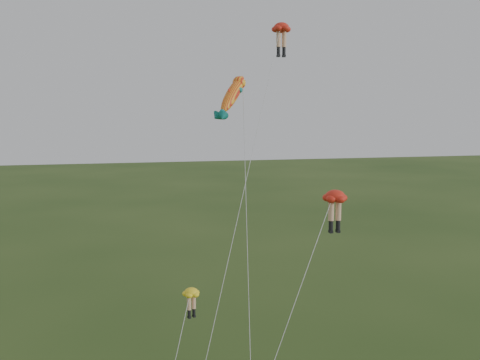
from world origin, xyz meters
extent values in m
ellipsoid|color=red|center=(7.31, 11.50, 22.58)|extent=(1.58, 1.58, 0.71)
cylinder|color=#E3AC86|center=(7.09, 11.47, 21.74)|extent=(0.32, 0.32, 1.09)
cylinder|color=black|center=(7.09, 11.47, 20.92)|extent=(0.25, 0.25, 0.54)
cube|color=black|center=(7.09, 11.47, 20.57)|extent=(0.21, 0.34, 0.16)
cylinder|color=#E3AC86|center=(7.52, 11.52, 21.74)|extent=(0.32, 0.32, 1.09)
cylinder|color=black|center=(7.52, 11.52, 20.92)|extent=(0.25, 0.25, 0.54)
cube|color=black|center=(7.52, 11.52, 20.57)|extent=(0.21, 0.34, 0.16)
cylinder|color=silver|center=(2.81, 4.56, 11.57)|extent=(9.04, 13.92, 22.72)
ellipsoid|color=red|center=(7.82, 2.40, 11.73)|extent=(1.50, 1.50, 0.74)
cylinder|color=#E3AC86|center=(7.59, 2.40, 10.85)|extent=(0.33, 0.33, 1.13)
cylinder|color=black|center=(7.59, 2.40, 10.00)|extent=(0.26, 0.26, 0.57)
cube|color=black|center=(7.59, 2.40, 9.63)|extent=(0.19, 0.33, 0.16)
cylinder|color=#E3AC86|center=(8.05, 2.40, 10.85)|extent=(0.33, 0.33, 1.13)
cylinder|color=black|center=(8.05, 2.40, 10.00)|extent=(0.26, 0.26, 0.57)
cube|color=black|center=(8.05, 2.40, 9.63)|extent=(0.19, 0.33, 0.16)
cylinder|color=silver|center=(4.28, -0.51, 6.15)|extent=(7.12, 5.85, 11.88)
ellipsoid|color=yellow|center=(-0.96, 0.06, 7.42)|extent=(1.22, 1.22, 0.46)
cylinder|color=#E3AC86|center=(-1.09, 0.00, 6.88)|extent=(0.21, 0.21, 0.71)
cylinder|color=black|center=(-1.09, 0.00, 6.34)|extent=(0.16, 0.16, 0.35)
cube|color=black|center=(-1.09, 0.00, 6.11)|extent=(0.19, 0.24, 0.10)
cylinder|color=#E3AC86|center=(-0.83, 0.11, 6.88)|extent=(0.21, 0.21, 0.71)
cylinder|color=black|center=(-0.83, 0.11, 6.34)|extent=(0.16, 0.16, 0.35)
cube|color=black|center=(-0.83, 0.11, 6.11)|extent=(0.19, 0.24, 0.10)
ellipsoid|color=#FDAE20|center=(2.78, 7.18, 17.70)|extent=(2.80, 2.95, 2.96)
sphere|color=#FDAE20|center=(2.78, 7.18, 17.70)|extent=(1.52, 1.55, 1.27)
cone|color=#127774|center=(2.78, 7.18, 17.70)|extent=(1.32, 1.35, 1.21)
cone|color=#127774|center=(2.78, 7.18, 17.70)|extent=(1.32, 1.35, 1.21)
cone|color=#127774|center=(2.78, 7.18, 17.70)|extent=(0.74, 0.76, 0.68)
cone|color=#127774|center=(2.78, 7.18, 17.70)|extent=(0.74, 0.76, 0.68)
cone|color=red|center=(2.78, 7.18, 17.70)|extent=(0.77, 0.78, 0.67)
cylinder|color=silver|center=(2.29, 2.63, 8.96)|extent=(1.02, 9.13, 17.49)
camera|label=1|loc=(-4.48, -26.17, 16.61)|focal=40.00mm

